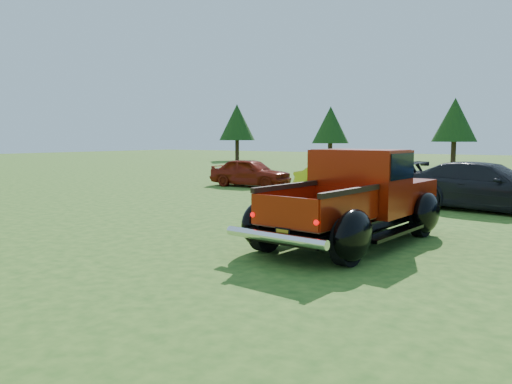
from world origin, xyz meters
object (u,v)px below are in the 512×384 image
tree_mid_left (455,120)px  pickup_truck (359,197)px  show_car_red (250,172)px  tree_west (330,125)px  show_car_grey (487,187)px  tree_far_west (237,122)px  show_car_yellow (346,180)px

tree_mid_left → pickup_truck: tree_mid_left is taller
show_car_red → tree_west: bearing=13.3°
pickup_truck → show_car_grey: 6.11m
tree_far_west → show_car_yellow: 29.87m
tree_far_west → show_car_yellow: tree_far_west is taller
tree_mid_left → show_car_red: 21.60m
tree_mid_left → show_car_grey: 24.18m
tree_mid_left → show_car_grey: (6.14, -23.23, -2.70)m
pickup_truck → show_car_red: (-8.26, 8.05, -0.26)m
show_car_red → pickup_truck: bearing=-137.0°
tree_far_west → tree_west: (10.00, -1.00, -0.41)m
tree_west → tree_mid_left: 9.22m
tree_west → show_car_yellow: size_ratio=1.27×
tree_west → show_car_red: bearing=-74.0°
tree_west → show_car_red: 20.07m
tree_mid_left → show_car_red: (-3.50, -21.14, -2.78)m
tree_far_west → show_car_red: (15.50, -20.14, -2.92)m
tree_mid_left → show_car_yellow: tree_mid_left is taller
tree_far_west → tree_mid_left: size_ratio=1.04×
show_car_yellow → pickup_truck: bearing=-148.1°
show_car_grey → tree_mid_left: bearing=22.6°
tree_west → show_car_yellow: bearing=-62.9°
show_car_yellow → tree_far_west: bearing=49.4°
show_car_red → show_car_grey: 9.87m
tree_far_west → tree_west: tree_far_west is taller
tree_far_west → tree_west: 10.06m
show_car_red → tree_far_west: bearing=34.9°
tree_west → pickup_truck: tree_west is taller
tree_far_west → tree_mid_left: 19.03m
tree_west → show_car_yellow: 23.19m
tree_mid_left → show_car_grey: size_ratio=1.06×
show_car_red → show_car_yellow: size_ratio=0.97×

